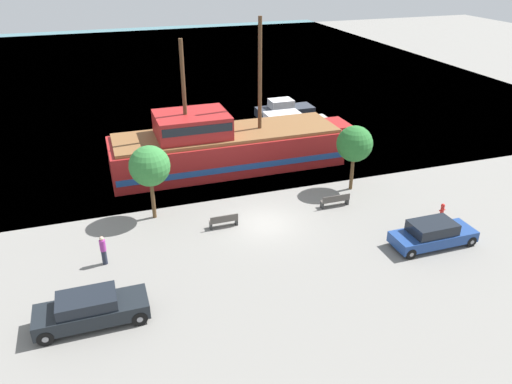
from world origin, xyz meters
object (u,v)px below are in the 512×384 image
Objects in this scene: bench_promenade_east at (335,200)px; bench_promenade_west at (224,221)px; fire_hydrant at (442,209)px; parked_car_curb_front at (433,234)px; moored_boat_dockside at (287,125)px; moored_boat_outer at (284,110)px; pirate_ship at (225,146)px; parked_car_curb_mid at (91,309)px; pedestrian_walking_near at (103,250)px.

bench_promenade_east is 1.12× the size of bench_promenade_west.
parked_car_curb_front is at bearing -135.29° from fire_hydrant.
fire_hydrant is 13.79m from bench_promenade_west.
moored_boat_dockside is at bearing 55.71° from bench_promenade_west.
moored_boat_outer is 7.40× the size of fire_hydrant.
moored_boat_dockside is (7.42, 5.83, -1.00)m from pirate_ship.
moored_boat_outer is at bearing 72.27° from moored_boat_dockside.
parked_car_curb_front is at bearing -91.74° from moored_boat_outer.
moored_boat_outer is at bearing 52.91° from parked_car_curb_mid.
moored_boat_dockside is 17.83m from fire_hydrant.
pedestrian_walking_near is (-17.70, 3.98, 0.14)m from parked_car_curb_front.
pirate_ship is 18.37m from parked_car_curb_mid.
bench_promenade_east is at bearing 23.14° from parked_car_curb_mid.
parked_car_curb_mid reaches higher than bench_promenade_east.
moored_boat_dockside is at bearing 49.60° from parked_car_curb_mid.
fire_hydrant is (21.35, 3.47, -0.35)m from parked_car_curb_mid.
fire_hydrant is at bearing 44.71° from parked_car_curb_front.
parked_car_curb_mid is at bearing -156.86° from bench_promenade_east.
moored_boat_dockside reaches higher than parked_car_curb_front.
bench_promenade_east is 1.14× the size of pedestrian_walking_near.
parked_car_curb_front is 6.33× the size of fire_hydrant.
pedestrian_walking_near is (-9.58, -10.47, -0.84)m from pirate_ship.
moored_boat_dockside is 10.33× the size of fire_hydrant.
bench_promenade_west is (-9.95, -14.59, -0.25)m from moored_boat_dockside.
moored_boat_outer is (1.46, 4.55, -0.05)m from moored_boat_dockside.
parked_car_curb_mid is at bearing -141.11° from bench_promenade_west.
pedestrian_walking_near reaches higher than bench_promenade_east.
moored_boat_dockside is at bearing 91.97° from parked_car_curb_front.
pirate_ship reaches higher than moored_boat_outer.
moored_boat_outer is 24.84m from parked_car_curb_front.
pirate_ship is 2.36× the size of moored_boat_dockside.
pedestrian_walking_near is at bearing -136.21° from moored_boat_dockside.
parked_car_curb_mid is 10.11m from bench_promenade_west.
fire_hydrant is at bearing -12.05° from bench_promenade_west.
moored_boat_dockside is 23.55m from pedestrian_walking_near.
pedestrian_walking_near is at bearing -172.38° from bench_promenade_east.
bench_promenade_east is (-2.39, -14.34, -0.25)m from moored_boat_dockside.
bench_promenade_east is at bearing -59.40° from pirate_ship.
fire_hydrant is (2.83, 2.81, -0.31)m from parked_car_curb_front.
pirate_ship is at bearing 73.91° from bench_promenade_west.
parked_car_curb_mid is 4.71m from pedestrian_walking_near.
fire_hydrant is (10.96, -11.65, -1.28)m from pirate_ship.
moored_boat_outer is 2.94× the size of bench_promenade_east.
parked_car_curb_front is (8.12, -14.45, -0.97)m from pirate_ship.
fire_hydrant is 0.40× the size of bench_promenade_east.
parked_car_curb_mid reaches higher than fire_hydrant.
fire_hydrant is at bearing -84.61° from moored_boat_outer.
moored_boat_dockside is at bearing -107.73° from moored_boat_outer.
bench_promenade_west is at bearing -178.10° from bench_promenade_east.
fire_hydrant is (2.08, -22.02, -0.23)m from moored_boat_outer.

